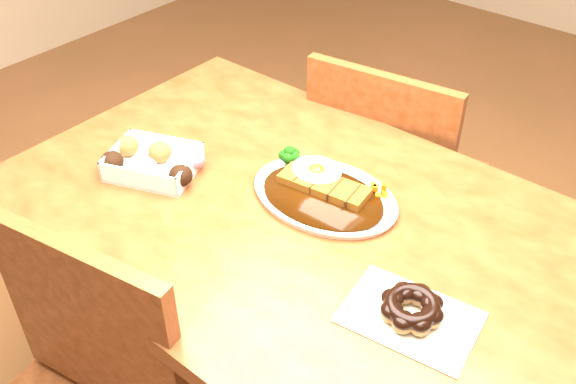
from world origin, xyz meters
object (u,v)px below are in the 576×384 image
Objects in this scene: table at (290,245)px; donut_box at (153,161)px; pon_de_ring at (411,309)px; katsu_curry_plate at (323,191)px; chair_far at (390,181)px.

donut_box reaches higher than table.
katsu_curry_plate is at bearing 151.55° from pon_de_ring.
table is 0.57m from chair_far.
chair_far is 3.86× the size of donut_box.
donut_box is at bearing -154.38° from katsu_curry_plate.
pon_de_ring is (0.65, -0.00, -0.00)m from donut_box.
donut_box reaches higher than pon_de_ring.
donut_box is 0.94× the size of pon_de_ring.
donut_box is (-0.31, -0.09, 0.12)m from table.
pon_de_ring is at bearing -28.45° from katsu_curry_plate.
pon_de_ring reaches higher than table.
pon_de_ring is (0.41, -0.63, 0.29)m from chair_far.
table is 0.35m from donut_box.
katsu_curry_plate reaches higher than table.
chair_far is 2.68× the size of katsu_curry_plate.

